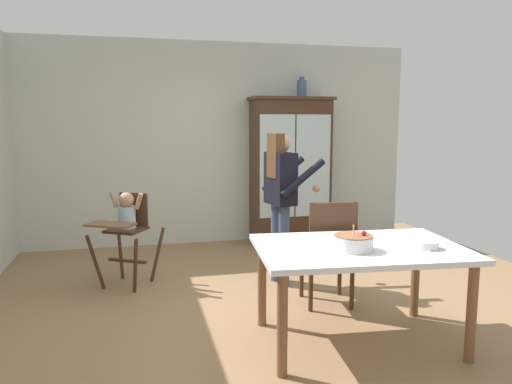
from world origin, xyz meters
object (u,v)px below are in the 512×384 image
china_cabinet (290,170)px  high_chair_with_toddler (126,222)px  serving_bowl (426,244)px  adult_person (281,189)px  dining_chair_far_side (330,246)px  dining_table (359,258)px  birthday_cake (353,242)px  ceramic_vase (302,88)px

china_cabinet → high_chair_with_toddler: 2.58m
china_cabinet → serving_bowl: china_cabinet is taller
china_cabinet → high_chair_with_toddler: size_ratio=2.08×
adult_person → dining_chair_far_side: bearing=-174.1°
adult_person → dining_table: size_ratio=0.97×
dining_table → serving_bowl: serving_bowl is taller
birthday_cake → serving_bowl: 0.53m
china_cabinet → serving_bowl: size_ratio=10.96×
china_cabinet → birthday_cake: 3.29m
serving_bowl → adult_person: bearing=110.0°
adult_person → birthday_cake: size_ratio=5.47×
ceramic_vase → high_chair_with_toddler: (-2.31, -1.38, -1.44)m
dining_chair_far_side → china_cabinet: bearing=-92.9°
china_cabinet → dining_table: china_cabinet is taller
high_chair_with_toddler → dining_table: high_chair_with_toddler is taller
dining_table → dining_chair_far_side: bearing=84.8°
high_chair_with_toddler → serving_bowl: 2.87m
dining_table → high_chair_with_toddler: bearing=133.7°
high_chair_with_toddler → china_cabinet: bearing=63.2°
high_chair_with_toddler → dining_table: bearing=-15.6°
birthday_cake → ceramic_vase: bearing=77.4°
high_chair_with_toddler → birthday_cake: high_chair_with_toddler is taller
china_cabinet → high_chair_with_toddler: (-2.16, -1.38, -0.34)m
ceramic_vase → adult_person: (-0.79, -1.68, -1.12)m
birthday_cake → serving_bowl: size_ratio=1.56×
china_cabinet → dining_chair_far_side: china_cabinet is taller
ceramic_vase → high_chair_with_toddler: ceramic_vase is taller
china_cabinet → adult_person: china_cabinet is taller
ceramic_vase → china_cabinet: bearing=-178.6°
serving_bowl → dining_chair_far_side: 0.99m
birthday_cake → dining_chair_far_side: dining_chair_far_side is taller
china_cabinet → birthday_cake: size_ratio=7.05×
adult_person → serving_bowl: adult_person is taller
birthday_cake → dining_chair_far_side: size_ratio=0.29×
high_chair_with_toddler → serving_bowl: (2.11, -1.93, 0.11)m
high_chair_with_toddler → dining_chair_far_side: bearing=-0.2°
birthday_cake → high_chair_with_toddler: bearing=130.6°
dining_table → ceramic_vase: bearing=78.7°
ceramic_vase → dining_chair_far_side: size_ratio=0.28×
dining_table → adult_person: bearing=96.3°
dining_table → serving_bowl: bearing=-22.1°
high_chair_with_toddler → adult_person: adult_person is taller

